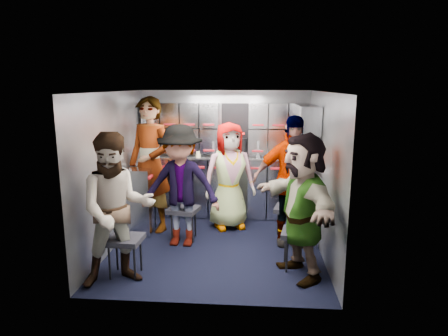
# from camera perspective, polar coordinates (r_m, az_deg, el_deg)

# --- Properties ---
(floor) EXTENTS (3.00, 3.00, 0.00)m
(floor) POSITION_cam_1_polar(r_m,az_deg,el_deg) (5.64, -1.04, -11.04)
(floor) COLOR black
(floor) RESTS_ON ground
(wall_back) EXTENTS (2.80, 0.04, 2.10)m
(wall_back) POSITION_cam_1_polar(r_m,az_deg,el_deg) (6.79, 0.14, 2.15)
(wall_back) COLOR gray
(wall_back) RESTS_ON ground
(wall_left) EXTENTS (0.04, 3.00, 2.10)m
(wall_left) POSITION_cam_1_polar(r_m,az_deg,el_deg) (5.63, -15.42, -0.30)
(wall_left) COLOR gray
(wall_left) RESTS_ON ground
(wall_right) EXTENTS (0.04, 3.00, 2.10)m
(wall_right) POSITION_cam_1_polar(r_m,az_deg,el_deg) (5.37, 13.96, -0.79)
(wall_right) COLOR gray
(wall_right) RESTS_ON ground
(ceiling) EXTENTS (2.80, 3.00, 0.02)m
(ceiling) POSITION_cam_1_polar(r_m,az_deg,el_deg) (5.20, -1.13, 10.83)
(ceiling) COLOR silver
(ceiling) RESTS_ON wall_back
(cart_bank_back) EXTENTS (2.68, 0.38, 0.99)m
(cart_bank_back) POSITION_cam_1_polar(r_m,az_deg,el_deg) (6.70, -0.00, -2.83)
(cart_bank_back) COLOR #A3A8B3
(cart_bank_back) RESTS_ON ground
(cart_bank_left) EXTENTS (0.38, 0.76, 0.99)m
(cart_bank_left) POSITION_cam_1_polar(r_m,az_deg,el_deg) (6.21, -11.58, -4.26)
(cart_bank_left) COLOR #A3A8B3
(cart_bank_left) RESTS_ON ground
(counter) EXTENTS (2.68, 0.42, 0.03)m
(counter) POSITION_cam_1_polar(r_m,az_deg,el_deg) (6.59, -0.00, 1.55)
(counter) COLOR #B3B5BA
(counter) RESTS_ON cart_bank_back
(locker_bank_back) EXTENTS (2.68, 0.28, 0.82)m
(locker_bank_back) POSITION_cam_1_polar(r_m,az_deg,el_deg) (6.58, 0.04, 5.71)
(locker_bank_back) COLOR #A3A8B3
(locker_bank_back) RESTS_ON wall_back
(locker_bank_right) EXTENTS (0.28, 1.00, 0.82)m
(locker_bank_right) POSITION_cam_1_polar(r_m,az_deg,el_deg) (5.96, 11.66, 4.83)
(locker_bank_right) COLOR #A3A8B3
(locker_bank_right) RESTS_ON wall_right
(right_cabinet) EXTENTS (0.28, 1.20, 1.00)m
(right_cabinet) POSITION_cam_1_polar(r_m,az_deg,el_deg) (6.06, 11.39, -4.62)
(right_cabinet) COLOR #A3A8B3
(right_cabinet) RESTS_ON ground
(coffee_niche) EXTENTS (0.46, 0.16, 0.84)m
(coffee_niche) POSITION_cam_1_polar(r_m,az_deg,el_deg) (6.63, 1.64, 5.58)
(coffee_niche) COLOR black
(coffee_niche) RESTS_ON wall_back
(red_latch_strip) EXTENTS (2.60, 0.02, 0.03)m
(red_latch_strip) POSITION_cam_1_polar(r_m,az_deg,el_deg) (6.42, -0.14, 0.04)
(red_latch_strip) COLOR maroon
(red_latch_strip) RESTS_ON cart_bank_back
(jump_seat_near_left) EXTENTS (0.41, 0.39, 0.47)m
(jump_seat_near_left) POSITION_cam_1_polar(r_m,az_deg,el_deg) (4.82, -14.02, -10.16)
(jump_seat_near_left) COLOR black
(jump_seat_near_left) RESTS_ON ground
(jump_seat_mid_left) EXTENTS (0.47, 0.46, 0.48)m
(jump_seat_mid_left) POSITION_cam_1_polar(r_m,az_deg,el_deg) (5.75, -5.81, -6.18)
(jump_seat_mid_left) COLOR black
(jump_seat_mid_left) RESTS_ON ground
(jump_seat_center) EXTENTS (0.42, 0.40, 0.46)m
(jump_seat_center) POSITION_cam_1_polar(r_m,az_deg,el_deg) (6.39, 0.85, -4.37)
(jump_seat_center) COLOR black
(jump_seat_center) RESTS_ON ground
(jump_seat_mid_right) EXTENTS (0.47, 0.45, 0.47)m
(jump_seat_mid_right) POSITION_cam_1_polar(r_m,az_deg,el_deg) (5.84, 9.27, -6.02)
(jump_seat_mid_right) COLOR black
(jump_seat_mid_right) RESTS_ON ground
(jump_seat_near_right) EXTENTS (0.46, 0.44, 0.47)m
(jump_seat_near_right) POSITION_cam_1_polar(r_m,az_deg,el_deg) (4.93, 10.65, -9.44)
(jump_seat_near_right) COLOR black
(jump_seat_near_right) RESTS_ON ground
(attendant_standing) EXTENTS (0.87, 0.72, 2.03)m
(attendant_standing) POSITION_cam_1_polar(r_m,az_deg,el_deg) (6.08, -10.45, 0.47)
(attendant_standing) COLOR black
(attendant_standing) RESTS_ON ground
(attendant_arc_a) EXTENTS (1.02, 0.93, 1.71)m
(attendant_arc_a) POSITION_cam_1_polar(r_m,az_deg,el_deg) (4.52, -15.01, -5.81)
(attendant_arc_a) COLOR black
(attendant_arc_a) RESTS_ON ground
(attendant_arc_b) EXTENTS (1.13, 0.71, 1.68)m
(attendant_arc_b) POSITION_cam_1_polar(r_m,az_deg,el_deg) (5.46, -6.24, -2.58)
(attendant_arc_b) COLOR black
(attendant_arc_b) RESTS_ON ground
(attendant_arc_c) EXTENTS (0.93, 0.76, 1.64)m
(attendant_arc_c) POSITION_cam_1_polar(r_m,az_deg,el_deg) (6.11, 0.76, -1.13)
(attendant_arc_c) COLOR black
(attendant_arc_c) RESTS_ON ground
(attendant_arc_d) EXTENTS (1.06, 0.46, 1.80)m
(attendant_arc_d) POSITION_cam_1_polar(r_m,az_deg,el_deg) (5.54, 9.59, -1.82)
(attendant_arc_d) COLOR black
(attendant_arc_d) RESTS_ON ground
(attendant_arc_e) EXTENTS (1.07, 1.63, 1.68)m
(attendant_arc_e) POSITION_cam_1_polar(r_m,az_deg,el_deg) (4.62, 11.08, -5.37)
(attendant_arc_e) COLOR black
(attendant_arc_e) RESTS_ON ground
(bottle_left) EXTENTS (0.06, 0.06, 0.27)m
(bottle_left) POSITION_cam_1_polar(r_m,az_deg,el_deg) (6.59, -5.53, 2.81)
(bottle_left) COLOR white
(bottle_left) RESTS_ON counter
(bottle_mid) EXTENTS (0.07, 0.07, 0.26)m
(bottle_mid) POSITION_cam_1_polar(r_m,az_deg,el_deg) (6.53, -1.50, 2.74)
(bottle_mid) COLOR white
(bottle_mid) RESTS_ON counter
(bottle_right) EXTENTS (0.07, 0.07, 0.27)m
(bottle_right) POSITION_cam_1_polar(r_m,az_deg,el_deg) (6.49, 4.90, 2.71)
(bottle_right) COLOR white
(bottle_right) RESTS_ON counter
(cup_left) EXTENTS (0.08, 0.08, 0.09)m
(cup_left) POSITION_cam_1_polar(r_m,az_deg,el_deg) (6.56, -3.71, 2.01)
(cup_left) COLOR #C5B78B
(cup_left) RESTS_ON counter
(cup_right) EXTENTS (0.08, 0.08, 0.11)m
(cup_right) POSITION_cam_1_polar(r_m,az_deg,el_deg) (6.54, 10.95, 1.88)
(cup_right) COLOR #C5B78B
(cup_right) RESTS_ON counter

